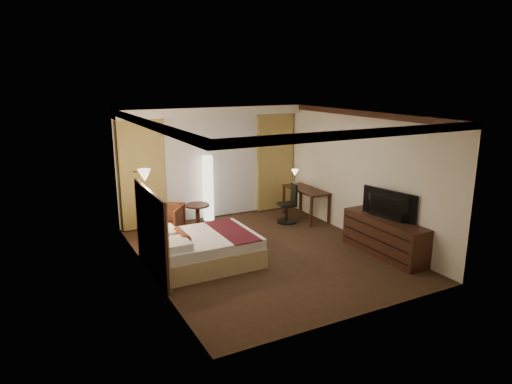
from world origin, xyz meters
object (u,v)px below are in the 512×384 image
floor_lamp (208,189)px  office_chair (287,203)px  side_table (198,217)px  dresser (384,237)px  bed (204,249)px  armchair (164,219)px  desk (306,204)px  television (386,202)px

floor_lamp → office_chair: size_ratio=1.67×
side_table → office_chair: size_ratio=0.62×
dresser → floor_lamp: bearing=122.0°
bed → armchair: 1.83m
armchair → side_table: size_ratio=1.30×
side_table → dresser: bearing=-49.2°
armchair → dresser: bearing=-5.7°
bed → desk: (3.20, 1.44, 0.10)m
side_table → desk: desk is taller
armchair → desk: size_ratio=0.59×
bed → desk: desk is taller
office_chair → armchair: bearing=-175.9°
armchair → desk: armchair is taller
bed → armchair: armchair is taller
side_table → office_chair: bearing=-13.4°
armchair → floor_lamp: size_ratio=0.48×
floor_lamp → desk: (2.17, -0.89, -0.42)m
floor_lamp → desk: bearing=-22.4°
office_chair → television: 2.73m
bed → television: 3.53m
side_table → dresser: (2.67, -3.09, 0.07)m
office_chair → television: (0.59, -2.60, 0.60)m
armchair → floor_lamp: 1.42m
floor_lamp → desk: size_ratio=1.22×
side_table → floor_lamp: floor_lamp is taller
armchair → office_chair: size_ratio=0.80×
bed → desk: size_ratio=1.43×
bed → side_table: side_table is taller
bed → floor_lamp: floor_lamp is taller
side_table → floor_lamp: (0.45, 0.45, 0.50)m
side_table → dresser: dresser is taller
side_table → television: (2.64, -3.09, 0.78)m
television → floor_lamp: bearing=20.2°
office_chair → bed: bearing=-139.6°
bed → dresser: dresser is taller
office_chair → dresser: bearing=-64.2°
office_chair → television: size_ratio=0.81×
desk → television: 2.74m
side_table → dresser: 4.08m
office_chair → television: television is taller
armchair → television: (3.44, -3.02, 0.69)m
bed → television: bearing=-20.5°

